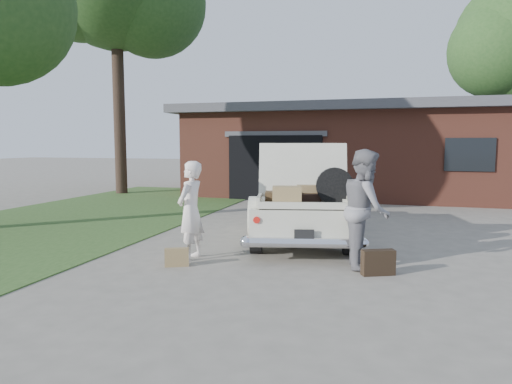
# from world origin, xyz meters

# --- Properties ---
(ground) EXTENTS (90.00, 90.00, 0.00)m
(ground) POSITION_xyz_m (0.00, 0.00, 0.00)
(ground) COLOR gray
(ground) RESTS_ON ground
(grass_strip) EXTENTS (6.00, 16.00, 0.02)m
(grass_strip) POSITION_xyz_m (-5.50, 3.00, 0.01)
(grass_strip) COLOR #2D4C1E
(grass_strip) RESTS_ON ground
(house) EXTENTS (12.80, 7.80, 3.30)m
(house) POSITION_xyz_m (0.98, 11.47, 1.67)
(house) COLOR brown
(house) RESTS_ON ground
(sedan) EXTENTS (2.79, 5.02, 1.94)m
(sedan) POSITION_xyz_m (0.45, 2.36, 0.70)
(sedan) COLOR beige
(sedan) RESTS_ON ground
(woman_left) EXTENTS (0.44, 0.63, 1.65)m
(woman_left) POSITION_xyz_m (-0.96, -0.00, 0.82)
(woman_left) COLOR white
(woman_left) RESTS_ON ground
(woman_right) EXTENTS (0.84, 1.01, 1.85)m
(woman_right) POSITION_xyz_m (1.86, 0.33, 0.93)
(woman_right) COLOR gray
(woman_right) RESTS_ON ground
(suitcase_left) EXTENTS (0.39, 0.26, 0.29)m
(suitcase_left) POSITION_xyz_m (-0.98, -0.50, 0.15)
(suitcase_left) COLOR #977C4D
(suitcase_left) RESTS_ON ground
(suitcase_right) EXTENTS (0.51, 0.34, 0.38)m
(suitcase_right) POSITION_xyz_m (2.08, -0.10, 0.19)
(suitcase_right) COLOR black
(suitcase_right) RESTS_ON ground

